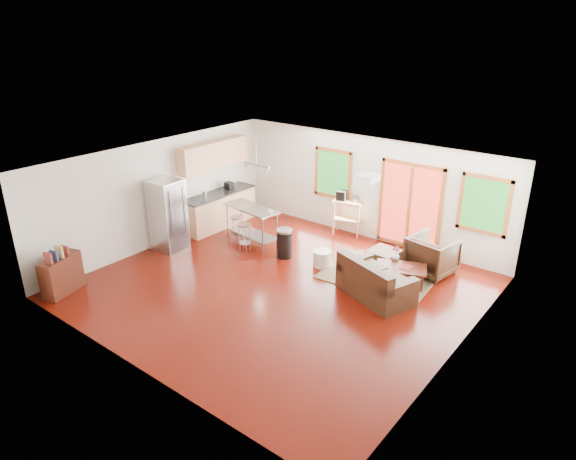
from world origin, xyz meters
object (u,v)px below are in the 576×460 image
Objects in this scene: loveseat at (374,283)px; armchair at (433,253)px; rug at (379,275)px; island at (252,219)px; ottoman at (384,259)px; coffee_table at (401,269)px; kitchen_cart at (347,205)px; refrigerator at (168,215)px.

armchair is (0.47, 1.71, 0.15)m from loveseat.
island is at bearing -173.73° from rug.
ottoman is 0.40× the size of island.
kitchen_cart is (-2.38, 1.67, 0.43)m from coffee_table.
rug is at bearing 54.65° from armchair.
ottoman is 3.38m from island.
kitchen_cart reaches higher than loveseat.
loveseat is 1.11× the size of island.
rug is 3.70× the size of ottoman.
kitchen_cart is at bearing -6.13° from armchair.
armchair is at bearing 44.83° from rug.
loveseat is 5.22m from refrigerator.
ottoman is at bearing 106.11° from rug.
rug is at bearing -73.89° from ottoman.
armchair is at bearing 22.30° from ottoman.
kitchen_cart is (-2.21, 2.47, 0.47)m from loveseat.
kitchen_cart is at bearing 139.10° from rug.
armchair is (0.29, 0.90, 0.12)m from coffee_table.
armchair is at bearing -15.95° from kitchen_cart.
rug is at bearing 131.97° from loveseat.
refrigerator is at bearing -149.80° from loveseat.
loveseat reaches higher than coffee_table.
coffee_table reaches higher than rug.
coffee_table is at bearing 81.98° from armchair.
island is (-3.38, -0.37, 0.64)m from rug.
refrigerator is (-5.28, -1.78, 0.51)m from coffee_table.
ottoman is at bearing 22.92° from refrigerator.
armchair is at bearing 94.02° from loveseat.
kitchen_cart is (1.54, 1.97, 0.14)m from island.
armchair is 0.61× the size of island.
rug is 1.26m from armchair.
refrigerator is (-5.10, -0.98, 0.55)m from loveseat.
ottoman is 0.36× the size of refrigerator.
island is (-3.25, -0.81, 0.44)m from ottoman.
coffee_table is 0.77× the size of island.
kitchen_cart is (2.89, 3.45, -0.08)m from refrigerator.
armchair reaches higher than island.
island is 1.35× the size of kitchen_cart.
kitchen_cart reaches higher than coffee_table.
armchair reaches higher than coffee_table.
loveseat is 3.79m from island.
armchair reaches higher than loveseat.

